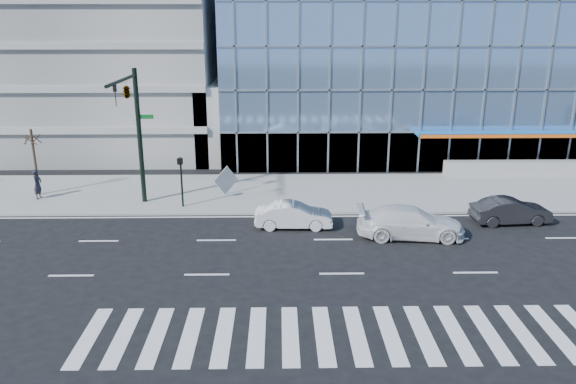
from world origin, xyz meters
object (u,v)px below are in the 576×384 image
pedestrian (38,184)px  tilted_panel (226,180)px  white_suv (410,222)px  ped_signal_post (181,174)px  dark_sedan (511,211)px  street_tree_near (32,138)px  white_sedan (294,215)px  traffic_signal (131,107)px

pedestrian → tilted_panel: bearing=-81.7°
tilted_panel → white_suv: bearing=-75.0°
pedestrian → white_suv: bearing=-101.7°
ped_signal_post → tilted_panel: ped_signal_post is taller
dark_sedan → ped_signal_post: bearing=77.3°
street_tree_near → pedestrian: street_tree_near is taller
dark_sedan → tilted_panel: bearing=67.8°
ped_signal_post → white_sedan: bearing=-25.8°
traffic_signal → street_tree_near: traffic_signal is taller
ped_signal_post → pedestrian: (-9.17, 1.73, -1.06)m
street_tree_near → pedestrian: (0.33, -0.83, -2.70)m
traffic_signal → dark_sedan: (21.00, -2.32, -5.46)m
pedestrian → tilted_panel: pedestrian is taller
traffic_signal → dark_sedan: bearing=-6.3°
street_tree_near → tilted_panel: 12.18m
ped_signal_post → white_suv: bearing=-20.3°
traffic_signal → ped_signal_post: 4.75m
white_sedan → white_suv: bearing=-102.2°
traffic_signal → street_tree_near: (-7.00, 2.93, -2.39)m
ped_signal_post → white_sedan: 7.37m
traffic_signal → ped_signal_post: (2.50, 0.37, -4.02)m
street_tree_near → tilted_panel: bearing=-0.5°
dark_sedan → tilted_panel: tilted_panel is taller
ped_signal_post → white_sedan: ped_signal_post is taller
street_tree_near → white_sedan: size_ratio=1.01×
white_sedan → pedestrian: 16.42m
white_sedan → tilted_panel: bearing=38.0°
dark_sedan → white_suv: bearing=103.4°
ped_signal_post → street_tree_near: 9.97m
white_sedan → pedestrian: bearing=74.4°
traffic_signal → street_tree_near: bearing=157.3°
street_tree_near → tilted_panel: size_ratio=3.25×
traffic_signal → white_sedan: bearing=-17.1°
traffic_signal → pedestrian: traffic_signal is taller
dark_sedan → pedestrian: size_ratio=2.30×
white_suv → traffic_signal: bearing=78.1°
white_suv → pedestrian: (-21.67, 6.35, 0.28)m
street_tree_near → traffic_signal: bearing=-22.7°
street_tree_near → tilted_panel: street_tree_near is taller
dark_sedan → traffic_signal: bearing=79.3°
white_suv → street_tree_near: bearing=75.9°
traffic_signal → street_tree_near: 7.96m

